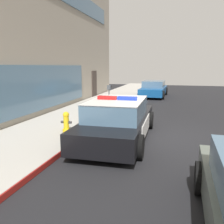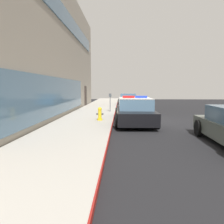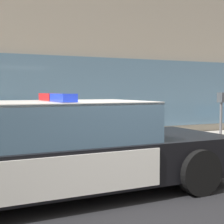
% 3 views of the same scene
% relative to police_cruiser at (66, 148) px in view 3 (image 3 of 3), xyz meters
% --- Properties ---
extents(ground, '(48.00, 48.00, 0.00)m').
position_rel_police_cruiser_xyz_m(ground, '(0.92, -1.19, -0.68)').
color(ground, black).
extents(sidewalk, '(48.00, 3.14, 0.15)m').
position_rel_police_cruiser_xyz_m(sidewalk, '(0.92, 2.75, -0.61)').
color(sidewalk, '#B2ADA3').
rests_on(sidewalk, ground).
extents(curb_red_paint, '(28.80, 0.04, 0.14)m').
position_rel_police_cruiser_xyz_m(curb_red_paint, '(0.92, 1.16, -0.61)').
color(curb_red_paint, maroon).
rests_on(curb_red_paint, ground).
extents(storefront_building, '(22.23, 12.03, 8.98)m').
position_rel_police_cruiser_xyz_m(storefront_building, '(3.46, 10.34, 3.81)').
color(storefront_building, gray).
rests_on(storefront_building, ground).
extents(police_cruiser, '(5.11, 2.15, 1.49)m').
position_rel_police_cruiser_xyz_m(police_cruiser, '(0.00, 0.00, 0.00)').
color(police_cruiser, black).
rests_on(police_cruiser, ground).
extents(fire_hydrant, '(0.34, 0.39, 0.73)m').
position_rel_police_cruiser_xyz_m(fire_hydrant, '(-0.05, 1.88, -0.18)').
color(fire_hydrant, gold).
rests_on(fire_hydrant, sidewalk).
extents(parking_meter, '(0.12, 0.18, 1.34)m').
position_rel_police_cruiser_xyz_m(parking_meter, '(4.36, 1.54, 0.40)').
color(parking_meter, slate).
rests_on(parking_meter, sidewalk).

